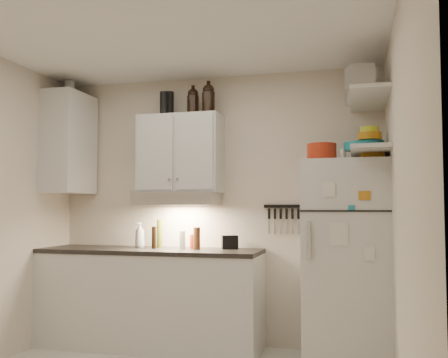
# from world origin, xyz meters

# --- Properties ---
(ceiling) EXTENTS (3.20, 3.00, 0.02)m
(ceiling) POSITION_xyz_m (0.00, 0.00, 2.61)
(ceiling) COLOR white
(ceiling) RESTS_ON ground
(back_wall) EXTENTS (3.20, 0.02, 2.60)m
(back_wall) POSITION_xyz_m (0.00, 1.51, 1.30)
(back_wall) COLOR beige
(back_wall) RESTS_ON ground
(right_wall) EXTENTS (0.02, 3.00, 2.60)m
(right_wall) POSITION_xyz_m (1.61, 0.00, 1.30)
(right_wall) COLOR beige
(right_wall) RESTS_ON ground
(base_cabinet) EXTENTS (2.10, 0.60, 0.88)m
(base_cabinet) POSITION_xyz_m (-0.55, 1.20, 0.44)
(base_cabinet) COLOR silver
(base_cabinet) RESTS_ON floor
(countertop) EXTENTS (2.10, 0.62, 0.04)m
(countertop) POSITION_xyz_m (-0.55, 1.20, 0.90)
(countertop) COLOR black
(countertop) RESTS_ON base_cabinet
(upper_cabinet) EXTENTS (0.80, 0.33, 0.75)m
(upper_cabinet) POSITION_xyz_m (-0.30, 1.33, 1.83)
(upper_cabinet) COLOR silver
(upper_cabinet) RESTS_ON back_wall
(side_cabinet) EXTENTS (0.33, 0.55, 1.00)m
(side_cabinet) POSITION_xyz_m (-1.44, 1.20, 1.95)
(side_cabinet) COLOR silver
(side_cabinet) RESTS_ON left_wall
(range_hood) EXTENTS (0.76, 0.46, 0.12)m
(range_hood) POSITION_xyz_m (-0.30, 1.27, 1.39)
(range_hood) COLOR silver
(range_hood) RESTS_ON back_wall
(fridge) EXTENTS (0.70, 0.68, 1.70)m
(fridge) POSITION_xyz_m (1.25, 1.16, 0.85)
(fridge) COLOR silver
(fridge) RESTS_ON floor
(shelf_hi) EXTENTS (0.30, 0.95, 0.03)m
(shelf_hi) POSITION_xyz_m (1.45, 1.02, 2.20)
(shelf_hi) COLOR silver
(shelf_hi) RESTS_ON right_wall
(shelf_lo) EXTENTS (0.30, 0.95, 0.03)m
(shelf_lo) POSITION_xyz_m (1.45, 1.02, 1.76)
(shelf_lo) COLOR silver
(shelf_lo) RESTS_ON right_wall
(knife_strip) EXTENTS (0.42, 0.02, 0.03)m
(knife_strip) POSITION_xyz_m (0.70, 1.49, 1.32)
(knife_strip) COLOR black
(knife_strip) RESTS_ON back_wall
(dutch_oven) EXTENTS (0.30, 0.30, 0.14)m
(dutch_oven) POSITION_xyz_m (1.06, 1.05, 1.77)
(dutch_oven) COLOR #AD2B14
(dutch_oven) RESTS_ON fridge
(book_stack) EXTENTS (0.20, 0.24, 0.07)m
(book_stack) POSITION_xyz_m (1.46, 1.03, 1.74)
(book_stack) COLOR #C47C18
(book_stack) RESTS_ON fridge
(spice_jar) EXTENTS (0.07, 0.07, 0.09)m
(spice_jar) POSITION_xyz_m (1.23, 1.02, 1.74)
(spice_jar) COLOR silver
(spice_jar) RESTS_ON fridge
(stock_pot) EXTENTS (0.32, 0.32, 0.18)m
(stock_pot) POSITION_xyz_m (1.37, 1.32, 2.30)
(stock_pot) COLOR silver
(stock_pot) RESTS_ON shelf_hi
(tin_a) EXTENTS (0.21, 0.19, 0.20)m
(tin_a) POSITION_xyz_m (1.41, 1.00, 2.31)
(tin_a) COLOR #AAAAAD
(tin_a) RESTS_ON shelf_hi
(tin_b) EXTENTS (0.23, 0.23, 0.18)m
(tin_b) POSITION_xyz_m (1.38, 0.72, 2.30)
(tin_b) COLOR #AAAAAD
(tin_b) RESTS_ON shelf_hi
(bowl_teal) EXTENTS (0.25, 0.25, 0.10)m
(bowl_teal) POSITION_xyz_m (1.45, 1.22, 1.82)
(bowl_teal) COLOR teal
(bowl_teal) RESTS_ON shelf_lo
(bowl_orange) EXTENTS (0.20, 0.20, 0.06)m
(bowl_orange) POSITION_xyz_m (1.45, 1.14, 1.90)
(bowl_orange) COLOR orange
(bowl_orange) RESTS_ON bowl_teal
(bowl_yellow) EXTENTS (0.16, 0.16, 0.05)m
(bowl_yellow) POSITION_xyz_m (1.45, 1.14, 1.96)
(bowl_yellow) COLOR #C8D325
(bowl_yellow) RESTS_ON bowl_orange
(plates) EXTENTS (0.34, 0.34, 0.07)m
(plates) POSITION_xyz_m (1.38, 1.03, 1.81)
(plates) COLOR teal
(plates) RESTS_ON shelf_lo
(growler_a) EXTENTS (0.15, 0.15, 0.27)m
(growler_a) POSITION_xyz_m (-0.18, 1.33, 2.33)
(growler_a) COLOR black
(growler_a) RESTS_ON upper_cabinet
(growler_b) EXTENTS (0.13, 0.13, 0.29)m
(growler_b) POSITION_xyz_m (-0.01, 1.31, 2.35)
(growler_b) COLOR black
(growler_b) RESTS_ON upper_cabinet
(thermos_a) EXTENTS (0.10, 0.10, 0.25)m
(thermos_a) POSITION_xyz_m (-0.44, 1.38, 2.33)
(thermos_a) COLOR black
(thermos_a) RESTS_ON upper_cabinet
(thermos_b) EXTENTS (0.09, 0.09, 0.23)m
(thermos_b) POSITION_xyz_m (-0.46, 1.30, 2.32)
(thermos_b) COLOR black
(thermos_b) RESTS_ON upper_cabinet
(side_jar) EXTENTS (0.14, 0.14, 0.14)m
(side_jar) POSITION_xyz_m (-1.46, 1.23, 2.52)
(side_jar) COLOR silver
(side_jar) RESTS_ON side_cabinet
(soap_bottle) EXTENTS (0.13, 0.13, 0.27)m
(soap_bottle) POSITION_xyz_m (-0.70, 1.29, 1.05)
(soap_bottle) COLOR silver
(soap_bottle) RESTS_ON countertop
(pepper_mill) EXTENTS (0.08, 0.08, 0.21)m
(pepper_mill) POSITION_xyz_m (-0.09, 1.22, 1.02)
(pepper_mill) COLOR brown
(pepper_mill) RESTS_ON countertop
(oil_bottle) EXTENTS (0.06, 0.06, 0.27)m
(oil_bottle) POSITION_xyz_m (-0.51, 1.33, 1.06)
(oil_bottle) COLOR #555F17
(oil_bottle) RESTS_ON countertop
(vinegar_bottle) EXTENTS (0.05, 0.05, 0.21)m
(vinegar_bottle) POSITION_xyz_m (-0.51, 1.21, 1.02)
(vinegar_bottle) COLOR black
(vinegar_bottle) RESTS_ON countertop
(clear_bottle) EXTENTS (0.07, 0.07, 0.17)m
(clear_bottle) POSITION_xyz_m (-0.24, 1.24, 1.00)
(clear_bottle) COLOR silver
(clear_bottle) RESTS_ON countertop
(red_jar) EXTENTS (0.09, 0.09, 0.13)m
(red_jar) POSITION_xyz_m (-0.17, 1.35, 0.99)
(red_jar) COLOR #AD2B14
(red_jar) RESTS_ON countertop
(caddy) EXTENTS (0.18, 0.15, 0.13)m
(caddy) POSITION_xyz_m (0.18, 1.36, 0.98)
(caddy) COLOR black
(caddy) RESTS_ON countertop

